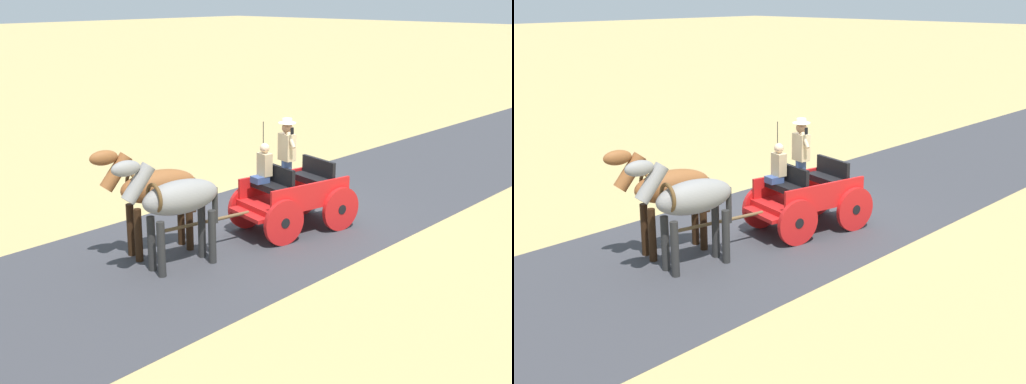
# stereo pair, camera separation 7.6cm
# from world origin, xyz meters

# --- Properties ---
(ground_plane) EXTENTS (200.00, 200.00, 0.00)m
(ground_plane) POSITION_xyz_m (0.00, 0.00, 0.00)
(ground_plane) COLOR tan
(road_surface) EXTENTS (5.24, 160.00, 0.01)m
(road_surface) POSITION_xyz_m (0.00, 0.00, 0.00)
(road_surface) COLOR #38383D
(road_surface) RESTS_ON ground
(horse_drawn_carriage) EXTENTS (1.87, 4.51, 2.50)m
(horse_drawn_carriage) POSITION_xyz_m (-0.50, 0.56, 0.82)
(horse_drawn_carriage) COLOR red
(horse_drawn_carriage) RESTS_ON ground
(horse_near_side) EXTENTS (0.82, 2.15, 2.21)m
(horse_near_side) POSITION_xyz_m (-0.32, 3.62, 1.32)
(horse_near_side) COLOR gray
(horse_near_side) RESTS_ON ground
(horse_off_side) EXTENTS (0.92, 2.15, 2.21)m
(horse_off_side) POSITION_xyz_m (0.55, 3.44, 1.32)
(horse_off_side) COLOR brown
(horse_off_side) RESTS_ON ground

